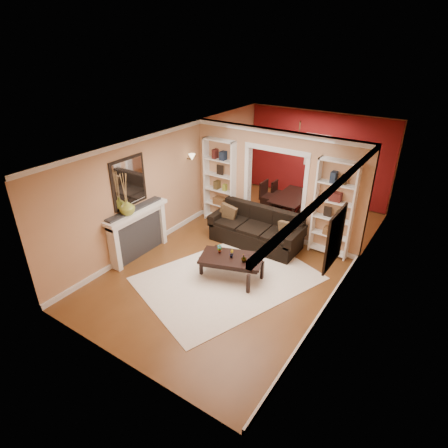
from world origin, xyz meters
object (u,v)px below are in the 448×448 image
Objects in this scene: fireplace at (139,233)px; dining_table at (293,205)px; sofa at (256,228)px; coffee_table at (231,267)px; bookshelf_right at (334,209)px; bookshelf_left at (220,182)px.

fireplace reaches higher than dining_table.
sofa is 1.48× the size of dining_table.
fireplace is at bearing -135.61° from sofa.
sofa reaches higher than coffee_table.
sofa is 1.33× the size of fireplace.
coffee_table is 3.67m from dining_table.
bookshelf_right is at bearing 34.80° from fireplace.
coffee_table is at bearing 10.72° from fireplace.
bookshelf_left is at bearing 109.69° from coffee_table.
coffee_table is at bearing -176.14° from dining_table.
sofa is 0.99× the size of bookshelf_right.
bookshelf_right is at bearing 19.39° from sofa.
bookshelf_left reaches higher than dining_table.
bookshelf_right is at bearing -133.64° from dining_table.
bookshelf_left is 2.65m from fireplace.
fireplace is (-0.54, -2.53, -0.57)m from bookshelf_left.
dining_table is at bearing 63.81° from fireplace.
coffee_table is 2.68m from bookshelf_right.
dining_table is at bearing 74.34° from coffee_table.
sofa is 0.99× the size of bookshelf_left.
bookshelf_right is 4.47m from fireplace.
bookshelf_left is 1.00× the size of bookshelf_right.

